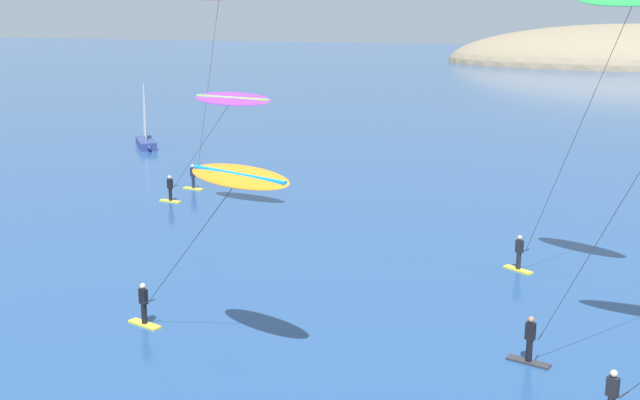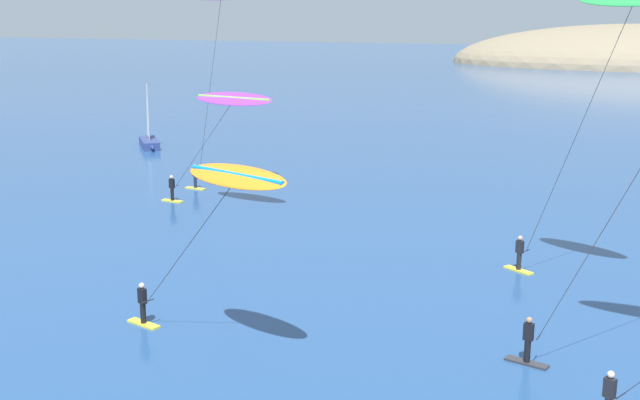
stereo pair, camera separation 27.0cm
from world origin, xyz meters
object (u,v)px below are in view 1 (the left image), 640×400
at_px(sailboat_near, 146,141).
at_px(kitesurfer_orange, 227,193).
at_px(kitesurfer_magenta, 216,15).
at_px(kitesurfer_purple, 227,107).
at_px(kitesurfer_green, 623,24).

xyz_separation_m(sailboat_near, kitesurfer_orange, (28.13, -37.18, 5.33)).
xyz_separation_m(kitesurfer_orange, kitesurfer_magenta, (-13.18, 23.56, 5.66)).
bearing_deg(kitesurfer_purple, kitesurfer_magenta, 123.70).
height_order(kitesurfer_orange, kitesurfer_green, kitesurfer_green).
bearing_deg(kitesurfer_magenta, sailboat_near, 137.67).
bearing_deg(sailboat_near, kitesurfer_magenta, -42.33).
distance_m(kitesurfer_orange, kitesurfer_magenta, 27.58).
xyz_separation_m(kitesurfer_orange, kitesurfer_purple, (-10.19, 19.09, 0.39)).
bearing_deg(kitesurfer_purple, sailboat_near, 134.75).
xyz_separation_m(sailboat_near, kitesurfer_purple, (17.94, -18.09, 5.72)).
bearing_deg(kitesurfer_orange, kitesurfer_purple, 118.11).
distance_m(kitesurfer_purple, kitesurfer_green, 23.45).
relative_size(sailboat_near, kitesurfer_magenta, 0.43).
height_order(sailboat_near, kitesurfer_orange, kitesurfer_orange).
bearing_deg(sailboat_near, kitesurfer_green, -32.23).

